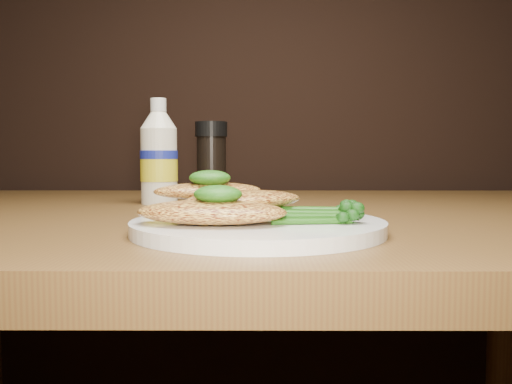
{
  "coord_description": "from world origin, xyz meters",
  "views": [
    {
      "loc": [
        0.03,
        0.3,
        0.83
      ],
      "look_at": [
        0.03,
        0.84,
        0.79
      ],
      "focal_mm": 37.25,
      "sensor_mm": 36.0,
      "label": 1
    }
  ],
  "objects": [
    {
      "name": "chicken_front",
      "position": [
        -0.01,
        0.79,
        0.77
      ],
      "size": [
        0.15,
        0.09,
        0.02
      ],
      "primitive_type": "ellipsoid",
      "rotation": [
        0.0,
        0.0,
        -0.1
      ],
      "color": "#EAB54A",
      "rests_on": "plate"
    },
    {
      "name": "pesto_front",
      "position": [
        -0.01,
        0.79,
        0.79
      ],
      "size": [
        0.05,
        0.05,
        0.02
      ],
      "primitive_type": "ellipsoid",
      "rotation": [
        0.0,
        0.0,
        -0.27
      ],
      "color": "#0A3708",
      "rests_on": "chicken_front"
    },
    {
      "name": "plate",
      "position": [
        0.03,
        0.82,
        0.76
      ],
      "size": [
        0.25,
        0.25,
        0.01
      ],
      "primitive_type": "cylinder",
      "color": "white",
      "rests_on": "dining_table"
    },
    {
      "name": "chicken_mid",
      "position": [
        0.02,
        0.83,
        0.78
      ],
      "size": [
        0.14,
        0.12,
        0.02
      ],
      "primitive_type": "ellipsoid",
      "rotation": [
        0.0,
        0.0,
        0.55
      ],
      "color": "#EAB54A",
      "rests_on": "plate"
    },
    {
      "name": "mayo_bottle",
      "position": [
        -0.12,
        1.14,
        0.83
      ],
      "size": [
        0.07,
        0.07,
        0.16
      ],
      "primitive_type": null,
      "rotation": [
        0.0,
        0.0,
        0.3
      ],
      "color": "white",
      "rests_on": "dining_table"
    },
    {
      "name": "broccolini_bundle",
      "position": [
        0.08,
        0.82,
        0.77
      ],
      "size": [
        0.14,
        0.11,
        0.02
      ],
      "primitive_type": null,
      "rotation": [
        0.0,
        0.0,
        -0.23
      ],
      "color": "#1E5512",
      "rests_on": "plate"
    },
    {
      "name": "pesto_back",
      "position": [
        -0.02,
        0.86,
        0.8
      ],
      "size": [
        0.05,
        0.04,
        0.02
      ],
      "primitive_type": "ellipsoid",
      "rotation": [
        0.0,
        0.0,
        0.06
      ],
      "color": "#0A3708",
      "rests_on": "chicken_back"
    },
    {
      "name": "pepper_grinder",
      "position": [
        -0.05,
        1.21,
        0.82
      ],
      "size": [
        0.06,
        0.06,
        0.13
      ],
      "primitive_type": null,
      "rotation": [
        0.0,
        0.0,
        -0.21
      ],
      "color": "black",
      "rests_on": "dining_table"
    },
    {
      "name": "chicken_back",
      "position": [
        -0.02,
        0.86,
        0.79
      ],
      "size": [
        0.13,
        0.09,
        0.02
      ],
      "primitive_type": "ellipsoid",
      "rotation": [
        0.0,
        0.0,
        0.29
      ],
      "color": "#EAB54A",
      "rests_on": "plate"
    }
  ]
}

